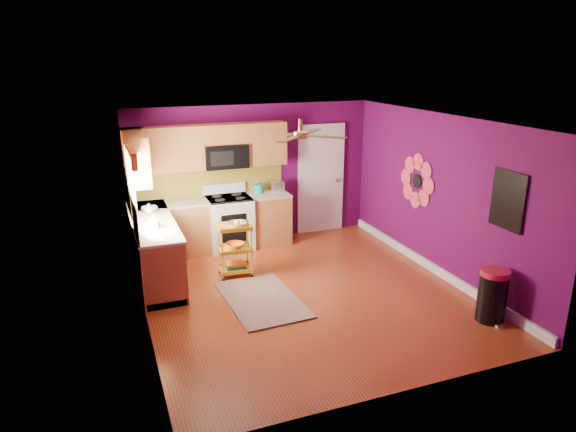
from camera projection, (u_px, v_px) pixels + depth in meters
name	position (u px, v px, depth m)	size (l,w,h in m)	color
ground	(304.00, 292.00, 7.52)	(5.00, 5.00, 0.00)	maroon
room_envelope	(307.00, 184.00, 7.04)	(4.54, 5.04, 2.52)	#530949
lower_cabinets	(188.00, 236.00, 8.55)	(2.81, 2.31, 0.94)	#955428
electric_range	(229.00, 222.00, 9.12)	(0.76, 0.66, 1.13)	white
upper_cabinetry	(186.00, 151.00, 8.49)	(2.80, 2.30, 1.26)	#955428
left_window	(131.00, 174.00, 7.18)	(0.08, 1.35, 1.08)	white
panel_door	(321.00, 180.00, 9.87)	(0.95, 0.11, 2.15)	white
right_wall_art	(454.00, 189.00, 7.54)	(0.04, 2.74, 1.04)	black
ceiling_fan	(300.00, 134.00, 7.01)	(1.01, 1.01, 0.26)	#BF8C3F
shag_rug	(262.00, 299.00, 7.28)	(0.97, 1.58, 0.02)	black
rolling_cart	(236.00, 248.00, 7.95)	(0.53, 0.41, 0.92)	gold
trash_can	(492.00, 295.00, 6.64)	(0.43, 0.44, 0.71)	black
teal_kettle	(259.00, 188.00, 9.25)	(0.18, 0.18, 0.21)	#138F81
toaster	(278.00, 187.00, 9.36)	(0.22, 0.15, 0.18)	beige
soap_bottle_a	(154.00, 221.00, 7.37)	(0.09, 0.09, 0.21)	#EA3F72
soap_bottle_b	(149.00, 208.00, 8.06)	(0.13, 0.13, 0.16)	white
counter_dish	(150.00, 209.00, 8.20)	(0.25, 0.25, 0.06)	white
counter_cup	(156.00, 223.00, 7.46)	(0.12, 0.12, 0.10)	white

